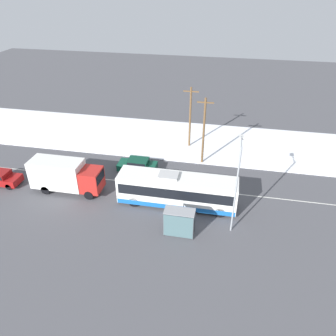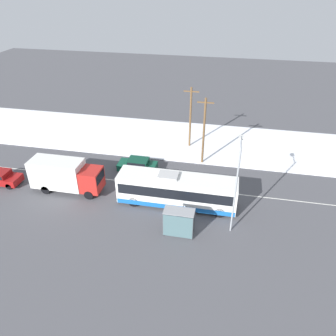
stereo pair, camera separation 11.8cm
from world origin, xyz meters
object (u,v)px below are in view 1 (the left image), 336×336
at_px(utility_pole_roadside, 204,131).
at_px(utility_pole_snowlot, 190,117).
at_px(sedan_car, 138,165).
at_px(pedestrian_at_stop, 181,216).
at_px(box_truck, 65,175).
at_px(streetlamp, 237,178).
at_px(city_bus, 177,190).
at_px(bus_shelter, 179,220).

relative_size(utility_pole_roadside, utility_pole_snowlot, 1.02).
bearing_deg(sedan_car, pedestrian_at_stop, 127.13).
bearing_deg(pedestrian_at_stop, box_truck, 165.31).
distance_m(box_truck, sedan_car, 7.81).
xyz_separation_m(pedestrian_at_stop, utility_pole_roadside, (0.59, 11.28, 2.97)).
bearing_deg(streetlamp, box_truck, 171.59).
distance_m(utility_pole_roadside, utility_pole_snowlot, 4.34).
bearing_deg(city_bus, utility_pole_snowlot, 92.57).
bearing_deg(bus_shelter, streetlamp, 24.52).
bearing_deg(sedan_car, bus_shelter, 123.41).
distance_m(box_truck, utility_pole_snowlot, 16.16).
bearing_deg(box_truck, utility_pole_roadside, 32.55).
bearing_deg(box_truck, city_bus, -0.44).
distance_m(city_bus, pedestrian_at_stop, 3.25).
bearing_deg(utility_pole_snowlot, city_bus, -87.43).
relative_size(box_truck, streetlamp, 0.88).
bearing_deg(city_bus, pedestrian_at_stop, -73.77).
height_order(pedestrian_at_stop, utility_pole_snowlot, utility_pole_snowlot).
bearing_deg(city_bus, box_truck, 179.56).
height_order(sedan_car, utility_pole_roadside, utility_pole_roadside).
bearing_deg(streetlamp, pedestrian_at_stop, -169.95).
distance_m(box_truck, utility_pole_roadside, 15.24).
distance_m(city_bus, box_truck, 11.21).
xyz_separation_m(city_bus, streetlamp, (5.16, -2.33, 3.45)).
bearing_deg(city_bus, utility_pole_roadside, 79.68).
relative_size(sedan_car, bus_shelter, 1.68).
relative_size(bus_shelter, utility_pole_roadside, 0.32).
relative_size(box_truck, bus_shelter, 2.81).
distance_m(sedan_car, utility_pole_snowlot, 9.01).
xyz_separation_m(city_bus, utility_pole_snowlot, (-0.54, 12.03, 2.43)).
bearing_deg(pedestrian_at_stop, sedan_car, 127.13).
distance_m(bus_shelter, utility_pole_roadside, 12.72).
bearing_deg(utility_pole_roadside, pedestrian_at_stop, -93.01).
height_order(bus_shelter, utility_pole_roadside, utility_pole_roadside).
relative_size(streetlamp, utility_pole_roadside, 1.03).
relative_size(box_truck, utility_pole_roadside, 0.91).
height_order(utility_pole_roadside, utility_pole_snowlot, utility_pole_roadside).
distance_m(sedan_car, utility_pole_roadside, 8.13).
distance_m(bus_shelter, streetlamp, 5.75).
bearing_deg(box_truck, pedestrian_at_stop, -14.69).
distance_m(sedan_car, streetlamp, 13.43).
xyz_separation_m(city_bus, bus_shelter, (0.89, -4.28, 0.11)).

